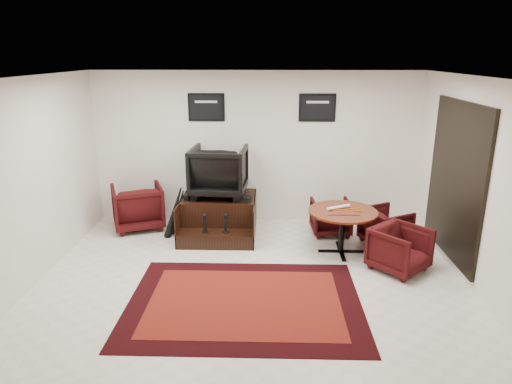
% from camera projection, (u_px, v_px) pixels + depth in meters
% --- Properties ---
extents(ground, '(6.00, 6.00, 0.00)m').
position_uv_depth(ground, '(251.00, 281.00, 6.46)').
color(ground, silver).
rests_on(ground, ground).
extents(room_shell, '(6.02, 5.02, 2.81)m').
position_uv_depth(room_shell, '(282.00, 156.00, 6.04)').
color(room_shell, silver).
rests_on(room_shell, ground).
extents(area_rug, '(3.00, 2.25, 0.01)m').
position_uv_depth(area_rug, '(245.00, 302.00, 5.89)').
color(area_rug, black).
rests_on(area_rug, ground).
extents(shine_podium, '(1.29, 1.33, 0.67)m').
position_uv_depth(shine_podium, '(219.00, 217.00, 8.09)').
color(shine_podium, black).
rests_on(shine_podium, ground).
extents(shine_chair, '(1.00, 0.94, 0.97)m').
position_uv_depth(shine_chair, '(219.00, 169.00, 7.97)').
color(shine_chair, black).
rests_on(shine_chair, shine_podium).
extents(shoes_pair, '(0.28, 0.31, 0.10)m').
position_uv_depth(shoes_pair, '(192.00, 196.00, 7.90)').
color(shoes_pair, black).
rests_on(shoes_pair, shine_podium).
extents(polish_kit, '(0.31, 0.25, 0.10)m').
position_uv_depth(polish_kit, '(242.00, 199.00, 7.75)').
color(polish_kit, black).
rests_on(polish_kit, shine_podium).
extents(umbrella_black, '(0.35, 0.13, 0.94)m').
position_uv_depth(umbrella_black, '(174.00, 212.00, 7.83)').
color(umbrella_black, black).
rests_on(umbrella_black, ground).
extents(umbrella_hooked, '(0.31, 0.12, 0.84)m').
position_uv_depth(umbrella_hooked, '(177.00, 212.00, 7.99)').
color(umbrella_hooked, black).
rests_on(umbrella_hooked, ground).
extents(armchair_side, '(1.10, 1.07, 0.89)m').
position_uv_depth(armchair_side, '(138.00, 204.00, 8.31)').
color(armchair_side, black).
rests_on(armchair_side, ground).
extents(meeting_table, '(1.09, 1.09, 0.71)m').
position_uv_depth(meeting_table, '(343.00, 216.00, 7.20)').
color(meeting_table, '#431009').
rests_on(meeting_table, ground).
extents(table_chair_back, '(0.70, 0.66, 0.68)m').
position_uv_depth(table_chair_back, '(331.00, 215.00, 8.07)').
color(table_chair_back, black).
rests_on(table_chair_back, ground).
extents(table_chair_window, '(0.86, 0.88, 0.68)m').
position_uv_depth(table_chair_window, '(386.00, 224.00, 7.62)').
color(table_chair_window, black).
rests_on(table_chair_window, ground).
extents(table_chair_corner, '(0.98, 0.97, 0.73)m').
position_uv_depth(table_chair_corner, '(400.00, 247.00, 6.67)').
color(table_chair_corner, black).
rests_on(table_chair_corner, ground).
extents(paper_roll, '(0.40, 0.24, 0.05)m').
position_uv_depth(paper_roll, '(338.00, 207.00, 7.25)').
color(paper_roll, white).
rests_on(paper_roll, meeting_table).
extents(table_clutter, '(0.57, 0.36, 0.01)m').
position_uv_depth(table_clutter, '(347.00, 212.00, 7.11)').
color(table_clutter, '#D2610B').
rests_on(table_clutter, meeting_table).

